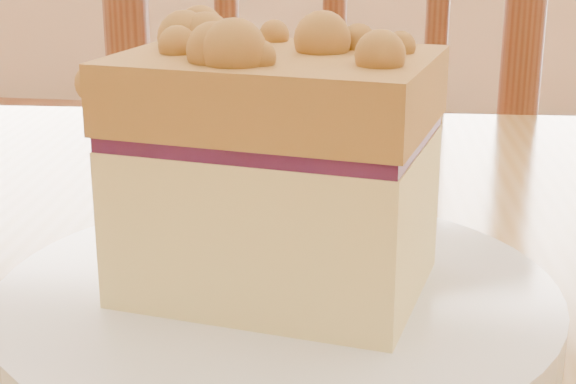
{
  "coord_description": "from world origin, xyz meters",
  "views": [
    {
      "loc": [
        0.24,
        -0.22,
        0.93
      ],
      "look_at": [
        0.18,
        0.16,
        0.8
      ],
      "focal_mm": 55.0,
      "sensor_mm": 36.0,
      "label": 1
    }
  ],
  "objects": [
    {
      "name": "cafe_chair_main",
      "position": [
        0.11,
        0.7,
        0.5
      ],
      "size": [
        0.57,
        0.57,
        0.98
      ],
      "rotation": [
        0.0,
        0.0,
        3.5
      ],
      "color": "brown",
      "rests_on": "ground"
    },
    {
      "name": "plate",
      "position": [
        0.18,
        0.13,
        0.76
      ],
      "size": [
        0.25,
        0.25,
        0.02
      ],
      "color": "white",
      "rests_on": "cafe_table_main"
    },
    {
      "name": "cake_slice",
      "position": [
        0.18,
        0.13,
        0.83
      ],
      "size": [
        0.14,
        0.11,
        0.12
      ],
      "rotation": [
        0.0,
        0.0,
        -0.17
      ],
      "color": "#FCE88E",
      "rests_on": "plate"
    }
  ]
}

